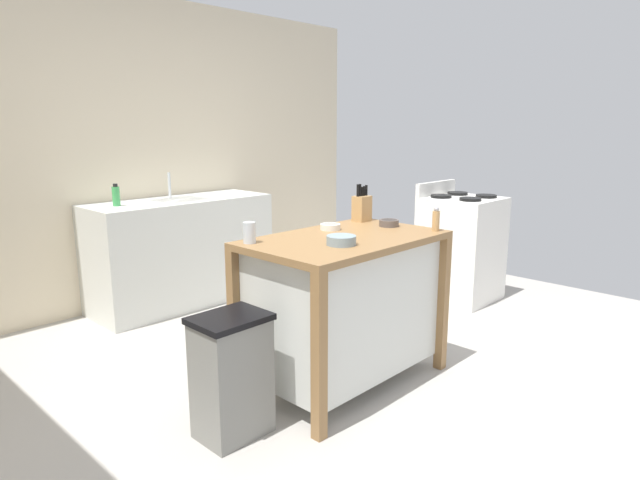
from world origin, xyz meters
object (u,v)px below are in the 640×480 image
object	(u,v)px
bowl_ceramic_small	(330,227)
pepper_grinder	(436,220)
kitchen_island	(344,302)
stove	(461,248)
trash_bin	(232,376)
bottle_dish_soap	(116,196)
knife_block	(362,207)
drinking_cup	(249,233)
bowl_stoneware_deep	(389,223)
bowl_ceramic_wide	(341,240)
sink_faucet	(169,185)

from	to	relation	value
bowl_ceramic_small	pepper_grinder	world-z (taller)	pepper_grinder
kitchen_island	stove	bearing A→B (deg)	9.54
kitchen_island	stove	distance (m)	1.97
bowl_ceramic_small	trash_bin	world-z (taller)	bowl_ceramic_small
pepper_grinder	stove	world-z (taller)	pepper_grinder
bottle_dish_soap	kitchen_island	bearing A→B (deg)	-79.00
knife_block	drinking_cup	world-z (taller)	knife_block
knife_block	bowl_stoneware_deep	world-z (taller)	knife_block
bowl_stoneware_deep	trash_bin	bearing A→B (deg)	-179.84
knife_block	stove	bearing A→B (deg)	2.48
kitchen_island	stove	size ratio (longest dim) A/B	1.14
knife_block	bottle_dish_soap	distance (m)	1.97
stove	knife_block	bearing A→B (deg)	-177.52
pepper_grinder	stove	bearing A→B (deg)	23.25
bowl_stoneware_deep	bottle_dish_soap	xyz separation A→B (m)	(-0.84, 2.01, 0.07)
kitchen_island	knife_block	distance (m)	0.73
bowl_ceramic_small	trash_bin	bearing A→B (deg)	-168.12
kitchen_island	drinking_cup	xyz separation A→B (m)	(-0.50, 0.26, 0.46)
bowl_stoneware_deep	bottle_dish_soap	bearing A→B (deg)	112.54
kitchen_island	pepper_grinder	bearing A→B (deg)	-29.36
trash_bin	stove	distance (m)	2.79
bottle_dish_soap	stove	size ratio (longest dim) A/B	0.17
kitchen_island	bottle_dish_soap	xyz separation A→B (m)	(-0.39, 2.03, 0.49)
bowl_stoneware_deep	stove	size ratio (longest dim) A/B	0.12
bowl_ceramic_wide	stove	xyz separation A→B (m)	(2.12, 0.46, -0.46)
knife_block	sink_faucet	bearing A→B (deg)	99.40
pepper_grinder	drinking_cup	bearing A→B (deg)	151.50
drinking_cup	bottle_dish_soap	size ratio (longest dim) A/B	0.67
bowl_ceramic_small	bottle_dish_soap	size ratio (longest dim) A/B	0.71
drinking_cup	stove	distance (m)	2.49
bowl_ceramic_small	bottle_dish_soap	distance (m)	1.89
drinking_cup	stove	bearing A→B (deg)	1.57
kitchen_island	bowl_stoneware_deep	world-z (taller)	bowl_stoneware_deep
knife_block	bowl_ceramic_wide	world-z (taller)	knife_block
bowl_ceramic_small	drinking_cup	xyz separation A→B (m)	(-0.59, 0.05, 0.04)
knife_block	bottle_dish_soap	size ratio (longest dim) A/B	1.44
bowl_ceramic_wide	drinking_cup	xyz separation A→B (m)	(-0.32, 0.39, 0.03)
bowl_ceramic_wide	stove	bearing A→B (deg)	12.20
bowl_ceramic_small	bowl_ceramic_wide	bearing A→B (deg)	-129.44
bowl_ceramic_wide	drinking_cup	bearing A→B (deg)	128.84
kitchen_island	bottle_dish_soap	size ratio (longest dim) A/B	6.77
drinking_cup	pepper_grinder	world-z (taller)	pepper_grinder
pepper_grinder	sink_faucet	xyz separation A→B (m)	(-0.36, 2.45, 0.05)
bowl_ceramic_wide	bottle_dish_soap	distance (m)	2.17
bowl_ceramic_small	drinking_cup	world-z (taller)	drinking_cup
bowl_ceramic_small	bottle_dish_soap	world-z (taller)	bottle_dish_soap
drinking_cup	trash_bin	xyz separation A→B (m)	(-0.33, -0.25, -0.64)
stove	sink_faucet	bearing A→B (deg)	134.21
knife_block	drinking_cup	size ratio (longest dim) A/B	2.16
kitchen_island	bottle_dish_soap	distance (m)	2.12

